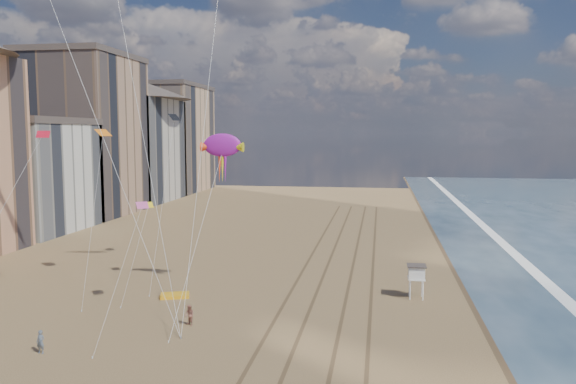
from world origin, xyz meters
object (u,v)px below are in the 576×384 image
at_px(lifeguard_stand, 416,273).
at_px(grounded_kite, 175,295).
at_px(kite_flyer_b, 190,315).
at_px(kite_flyer_a, 41,342).
at_px(show_kite, 222,146).

distance_m(lifeguard_stand, grounded_kite, 21.72).
distance_m(lifeguard_stand, kite_flyer_b, 20.33).
bearing_deg(kite_flyer_a, kite_flyer_b, 44.05).
relative_size(show_kite, kite_flyer_b, 11.21).
bearing_deg(grounded_kite, lifeguard_stand, -10.11).
xyz_separation_m(lifeguard_stand, kite_flyer_a, (-25.55, -16.99, -1.54)).
xyz_separation_m(kite_flyer_a, kite_flyer_b, (7.99, 6.85, 0.01)).
bearing_deg(kite_flyer_b, show_kite, 125.32).
bearing_deg(grounded_kite, show_kite, 10.49).
height_order(grounded_kite, show_kite, show_kite).
relative_size(lifeguard_stand, kite_flyer_b, 1.87).
bearing_deg(kite_flyer_a, lifeguard_stand, 37.06).
height_order(lifeguard_stand, kite_flyer_a, lifeguard_stand).
relative_size(lifeguard_stand, kite_flyer_a, 1.90).
xyz_separation_m(show_kite, kite_flyer_a, (-8.10, -16.01, -12.76)).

